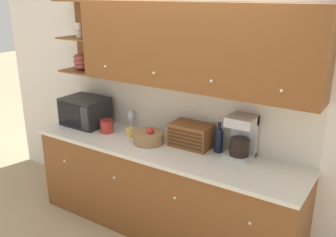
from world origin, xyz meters
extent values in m
plane|color=tan|center=(0.00, 0.00, 0.00)|extent=(24.00, 24.00, 0.00)
cube|color=white|center=(0.00, 0.03, 1.30)|extent=(5.20, 0.06, 2.60)
cube|color=brown|center=(0.00, -0.33, 0.45)|extent=(2.80, 0.65, 0.89)
cube|color=silver|center=(0.00, -0.34, 0.91)|extent=(2.82, 0.68, 0.04)
sphere|color=white|center=(-1.05, -0.66, 0.64)|extent=(0.03, 0.03, 0.03)
sphere|color=white|center=(-0.35, -0.66, 0.64)|extent=(0.03, 0.03, 0.03)
sphere|color=white|center=(0.35, -0.66, 0.64)|extent=(0.03, 0.03, 0.03)
sphere|color=white|center=(1.05, -0.66, 0.64)|extent=(0.03, 0.03, 0.03)
cube|color=silver|center=(0.00, -0.01, 1.23)|extent=(2.80, 0.01, 0.59)
cube|color=brown|center=(0.21, -0.17, 1.90)|extent=(2.38, 0.33, 0.77)
cube|color=brown|center=(-1.19, -0.01, 1.90)|extent=(0.42, 0.02, 0.77)
cube|color=brown|center=(-1.19, -0.17, 1.53)|extent=(0.42, 0.33, 0.02)
cube|color=brown|center=(-1.19, -0.17, 1.89)|extent=(0.42, 0.33, 0.02)
cube|color=brown|center=(-1.19, -0.17, 2.28)|extent=(0.42, 0.33, 0.02)
sphere|color=white|center=(-0.68, -0.34, 1.66)|extent=(0.03, 0.03, 0.03)
sphere|color=white|center=(-0.09, -0.34, 1.66)|extent=(0.03, 0.03, 0.03)
sphere|color=white|center=(0.51, -0.34, 1.66)|extent=(0.03, 0.03, 0.03)
sphere|color=white|center=(1.10, -0.34, 1.66)|extent=(0.03, 0.03, 0.03)
ellipsoid|color=#9E473D|center=(-1.19, -0.17, 1.58)|extent=(0.18, 0.18, 0.08)
ellipsoid|color=#9E473D|center=(-1.19, -0.17, 1.63)|extent=(0.18, 0.18, 0.08)
ellipsoid|color=#9E473D|center=(-1.19, -0.17, 1.68)|extent=(0.18, 0.18, 0.08)
cylinder|color=silver|center=(-1.19, -0.17, 1.93)|extent=(0.07, 0.07, 0.08)
cylinder|color=silver|center=(-1.19, -0.17, 2.01)|extent=(0.07, 0.07, 0.08)
cube|color=black|center=(-1.09, -0.26, 1.09)|extent=(0.48, 0.38, 0.31)
cube|color=black|center=(-1.15, -0.45, 1.09)|extent=(0.34, 0.01, 0.25)
cube|color=#2D2D33|center=(-0.92, -0.45, 1.09)|extent=(0.11, 0.01, 0.25)
cylinder|color=#B22D28|center=(-0.72, -0.33, 1.00)|extent=(0.13, 0.13, 0.13)
cylinder|color=maroon|center=(-0.72, -0.33, 1.07)|extent=(0.14, 0.14, 0.01)
cylinder|color=silver|center=(-0.58, -0.09, 0.94)|extent=(0.07, 0.07, 0.01)
cylinder|color=silver|center=(-0.58, -0.09, 0.98)|extent=(0.01, 0.01, 0.08)
ellipsoid|color=silver|center=(-0.58, -0.09, 1.08)|extent=(0.07, 0.07, 0.12)
cylinder|color=gold|center=(-0.44, -0.28, 0.98)|extent=(0.09, 0.09, 0.09)
torus|color=gold|center=(-0.39, -0.28, 0.98)|extent=(0.01, 0.06, 0.06)
cylinder|color=#937047|center=(-0.17, -0.32, 0.99)|extent=(0.30, 0.30, 0.12)
sphere|color=red|center=(-0.13, -0.34, 1.07)|extent=(0.08, 0.08, 0.08)
cube|color=brown|center=(0.23, -0.16, 1.05)|extent=(0.40, 0.24, 0.23)
cube|color=#432713|center=(0.23, -0.29, 0.97)|extent=(0.37, 0.01, 0.02)
cube|color=#432713|center=(0.23, -0.29, 1.01)|extent=(0.37, 0.01, 0.02)
cube|color=#432713|center=(0.23, -0.29, 1.05)|extent=(0.37, 0.01, 0.02)
cube|color=#432713|center=(0.23, -0.29, 1.09)|extent=(0.37, 0.01, 0.02)
cube|color=#432713|center=(0.23, -0.29, 1.12)|extent=(0.37, 0.01, 0.02)
cylinder|color=black|center=(0.51, -0.14, 1.03)|extent=(0.08, 0.08, 0.20)
sphere|color=black|center=(0.51, -0.14, 1.13)|extent=(0.08, 0.08, 0.08)
cylinder|color=black|center=(0.51, -0.14, 1.19)|extent=(0.03, 0.03, 0.07)
cube|color=#B7B7BC|center=(0.72, -0.14, 0.95)|extent=(0.25, 0.23, 0.03)
cylinder|color=black|center=(0.72, -0.16, 1.04)|extent=(0.18, 0.18, 0.16)
cube|color=#B7B7BC|center=(0.72, -0.05, 1.13)|extent=(0.25, 0.05, 0.39)
cube|color=#B7B7BC|center=(0.72, -0.14, 1.28)|extent=(0.25, 0.23, 0.09)
camera|label=1|loc=(1.87, -3.12, 2.38)|focal=40.00mm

